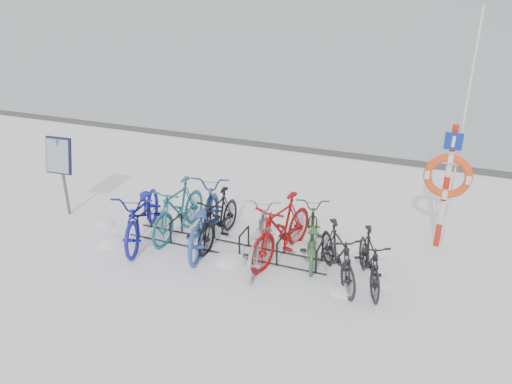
# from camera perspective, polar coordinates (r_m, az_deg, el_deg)

# --- Properties ---
(ground) EXTENTS (900.00, 900.00, 0.00)m
(ground) POSITION_cam_1_polar(r_m,az_deg,el_deg) (9.56, -3.37, -6.47)
(ground) COLOR white
(ground) RESTS_ON ground
(quay_edge) EXTENTS (400.00, 0.25, 0.10)m
(quay_edge) POSITION_cam_1_polar(r_m,az_deg,el_deg) (14.63, 6.22, 4.73)
(quay_edge) COLOR #3F3F42
(quay_edge) RESTS_ON ground
(bike_rack) EXTENTS (4.00, 0.48, 0.46)m
(bike_rack) POSITION_cam_1_polar(r_m,az_deg,el_deg) (9.47, -3.39, -5.52)
(bike_rack) COLOR black
(bike_rack) RESTS_ON ground
(info_board) EXTENTS (0.59, 0.27, 1.74)m
(info_board) POSITION_cam_1_polar(r_m,az_deg,el_deg) (11.11, -21.53, 3.42)
(info_board) COLOR #595B5E
(info_board) RESTS_ON ground
(lifebuoy_station) EXTENTS (0.84, 0.23, 4.36)m
(lifebuoy_station) POSITION_cam_1_polar(r_m,az_deg,el_deg) (9.59, 21.09, 1.69)
(lifebuoy_station) COLOR red
(lifebuoy_station) RESTS_ON ground
(bike_0) EXTENTS (1.39, 2.32, 1.15)m
(bike_0) POSITION_cam_1_polar(r_m,az_deg,el_deg) (9.91, -12.82, -2.15)
(bike_0) COLOR #151798
(bike_0) RESTS_ON ground
(bike_1) EXTENTS (0.63, 1.91, 1.13)m
(bike_1) POSITION_cam_1_polar(r_m,az_deg,el_deg) (9.95, -8.85, -1.76)
(bike_1) COLOR #19616D
(bike_1) RESTS_ON ground
(bike_2) EXTENTS (1.25, 2.33, 1.16)m
(bike_2) POSITION_cam_1_polar(r_m,az_deg,el_deg) (9.51, -6.02, -2.77)
(bike_2) COLOR #2B4B93
(bike_2) RESTS_ON ground
(bike_3) EXTENTS (0.50, 1.74, 1.04)m
(bike_3) POSITION_cam_1_polar(r_m,az_deg,el_deg) (9.61, -4.31, -2.79)
(bike_3) COLOR black
(bike_3) RESTS_ON ground
(bike_4) EXTENTS (1.03, 2.02, 1.01)m
(bike_4) POSITION_cam_1_polar(r_m,az_deg,el_deg) (8.93, 0.19, -5.06)
(bike_4) COLOR #A0A3A7
(bike_4) RESTS_ON ground
(bike_5) EXTENTS (1.03, 2.07, 1.20)m
(bike_5) POSITION_cam_1_polar(r_m,az_deg,el_deg) (9.04, 2.96, -4.05)
(bike_5) COLOR #980C0D
(bike_5) RESTS_ON ground
(bike_6) EXTENTS (1.06, 1.90, 0.95)m
(bike_6) POSITION_cam_1_polar(r_m,az_deg,el_deg) (9.18, 6.38, -4.58)
(bike_6) COLOR #2B5729
(bike_6) RESTS_ON ground
(bike_7) EXTENTS (1.31, 1.70, 1.02)m
(bike_7) POSITION_cam_1_polar(r_m,az_deg,el_deg) (8.54, 9.35, -6.84)
(bike_7) COLOR black
(bike_7) RESTS_ON ground
(bike_8) EXTENTS (0.99, 1.66, 0.96)m
(bike_8) POSITION_cam_1_polar(r_m,az_deg,el_deg) (8.55, 12.88, -7.34)
(bike_8) COLOR black
(bike_8) RESTS_ON ground
(snow_drifts) EXTENTS (6.11, 1.84, 0.21)m
(snow_drifts) POSITION_cam_1_polar(r_m,az_deg,el_deg) (9.38, -3.22, -7.13)
(snow_drifts) COLOR white
(snow_drifts) RESTS_ON ground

